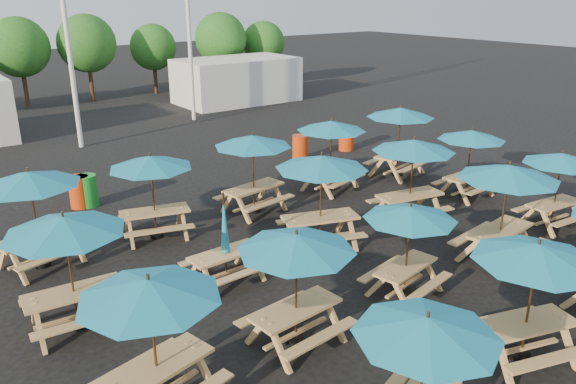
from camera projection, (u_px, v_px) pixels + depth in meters
ground at (321, 246)px, 14.95m from camera, size 120.00×120.00×0.00m
picnic_unit_1 at (150, 296)px, 8.51m from camera, size 2.70×2.70×2.37m
picnic_unit_2 at (65, 230)px, 10.66m from camera, size 2.50×2.50×2.44m
picnic_unit_3 at (30, 184)px, 13.17m from camera, size 2.87×2.87×2.47m
picnic_unit_4 at (426, 334)px, 7.78m from camera, size 2.67×2.67×2.22m
picnic_unit_5 at (296, 248)px, 10.17m from camera, size 2.40×2.40×2.32m
picnic_unit_6 at (225, 246)px, 12.87m from camera, size 1.78×1.57×2.20m
picnic_unit_7 at (151, 166)px, 14.84m from camera, size 2.72×2.72×2.35m
picnic_unit_8 at (537, 259)px, 9.69m from camera, size 2.80×2.80×2.36m
picnic_unit_9 at (410, 218)px, 11.98m from camera, size 2.37×2.37×2.13m
picnic_unit_10 at (321, 167)px, 14.25m from camera, size 3.04×3.04×2.52m
picnic_unit_11 at (253, 145)px, 16.57m from camera, size 2.64×2.64×2.44m
picnic_unit_13 at (508, 177)px, 13.43m from camera, size 2.69×2.69×2.54m
picnic_unit_14 at (413, 150)px, 15.92m from camera, size 2.77×2.77×2.48m
picnic_unit_15 at (331, 129)px, 18.50m from camera, size 2.78×2.78×2.42m
picnic_unit_17 at (561, 162)px, 15.57m from camera, size 2.30×2.30×2.21m
picnic_unit_18 at (471, 139)px, 17.93m from camera, size 2.26×2.26×2.25m
picnic_unit_19 at (400, 116)px, 19.97m from camera, size 2.87×2.87×2.54m
waste_bin_0 at (87, 191)px, 17.59m from camera, size 0.63×0.63×1.01m
waste_bin_1 at (80, 192)px, 17.50m from camera, size 0.63×0.63×1.01m
waste_bin_2 at (300, 148)px, 22.40m from camera, size 0.63×0.63×1.01m
waste_bin_3 at (346, 139)px, 23.78m from camera, size 0.63×0.63×1.01m
mast_0 at (63, 2)px, 22.42m from camera, size 0.20×0.20×12.00m
event_tent_1 at (237, 80)px, 33.93m from camera, size 7.00×4.00×2.60m
tree_3 at (19, 47)px, 31.56m from camera, size 3.36×3.36×5.09m
tree_4 at (87, 43)px, 33.23m from camera, size 3.41×3.41×5.17m
tree_5 at (153, 47)px, 36.12m from camera, size 2.94×2.94×4.45m
tree_6 at (221, 39)px, 36.85m from camera, size 3.38×3.38×5.13m
tree_7 at (263, 43)px, 38.91m from camera, size 2.95×2.95×4.48m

